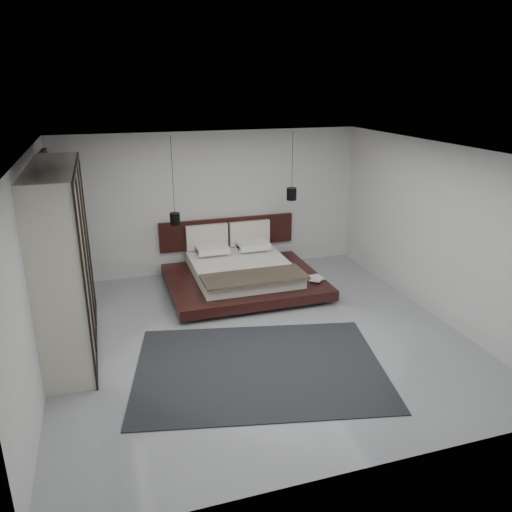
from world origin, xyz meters
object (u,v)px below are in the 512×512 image
object	(u,v)px
bed	(242,272)
wardrobe	(63,260)
pendant_right	(292,194)
rug	(259,367)
lattice_screen	(53,227)
pendant_left	(175,219)

from	to	relation	value
bed	wardrobe	size ratio (longest dim) A/B	1.03
pendant_right	rug	distance (m)	4.00
lattice_screen	pendant_right	size ratio (longest dim) A/B	2.01
lattice_screen	bed	size ratio (longest dim) A/B	0.94
pendant_left	wardrobe	distance (m)	2.57
bed	rug	world-z (taller)	bed
bed	pendant_left	world-z (taller)	pendant_left
pendant_right	wardrobe	xyz separation A→B (m)	(-4.11, -1.79, -0.31)
lattice_screen	rug	world-z (taller)	lattice_screen
pendant_left	wardrobe	world-z (taller)	pendant_left
wardrobe	lattice_screen	bearing A→B (deg)	97.54
bed	wardrobe	bearing A→B (deg)	-155.46
bed	rug	size ratio (longest dim) A/B	0.83
wardrobe	pendant_left	bearing A→B (deg)	44.31
lattice_screen	pendant_left	size ratio (longest dim) A/B	1.62
bed	rug	bearing A→B (deg)	-101.10
rug	bed	bearing A→B (deg)	78.90
pendant_left	rug	xyz separation A→B (m)	(0.59, -3.25, -1.31)
lattice_screen	pendant_right	distance (m)	4.38
rug	lattice_screen	bearing A→B (deg)	128.56
rug	wardrobe	bearing A→B (deg)	149.03
bed	rug	distance (m)	2.88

